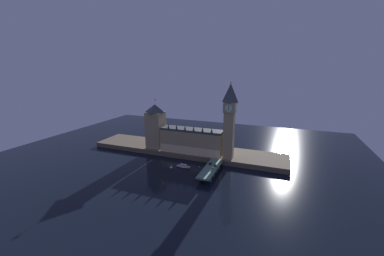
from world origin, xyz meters
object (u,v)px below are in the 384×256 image
pedestrian_near_rail (202,170)px  street_lamp_far (209,158)px  boat_upstream (183,166)px  clock_tower (229,119)px  victoria_tower (156,126)px  street_lamp_near (199,169)px  pedestrian_mid_walk (217,166)px  car_southbound_trail (215,165)px  car_southbound_lead (212,169)px  car_northbound_lead (210,164)px

pedestrian_near_rail → street_lamp_far: 23.75m
pedestrian_near_rail → boat_upstream: 26.97m
boat_upstream → clock_tower: bearing=36.4°
victoria_tower → boat_upstream: 63.66m
street_lamp_near → clock_tower: bearing=72.5°
street_lamp_near → street_lamp_far: bearing=90.0°
pedestrian_mid_walk → street_lamp_near: 21.26m
pedestrian_near_rail → victoria_tower: bearing=147.9°
car_southbound_trail → pedestrian_near_rail: size_ratio=2.28×
car_southbound_lead → car_southbound_trail: bearing=90.0°
clock_tower → pedestrian_near_rail: size_ratio=44.97×
car_southbound_trail → car_northbound_lead: bearing=152.8°
pedestrian_mid_walk → street_lamp_far: 16.01m
clock_tower → car_southbound_lead: (-6.29, -34.54, -39.10)m
boat_upstream → car_southbound_lead: bearing=-12.7°
pedestrian_mid_walk → boat_upstream: pedestrian_mid_walk is taller
car_northbound_lead → street_lamp_near: size_ratio=0.71×
victoria_tower → clock_tower: bearing=-2.8°
victoria_tower → car_southbound_trail: victoria_tower is taller
pedestrian_mid_walk → boat_upstream: (-33.68, 0.45, -5.38)m
car_northbound_lead → street_lamp_far: 8.05m
street_lamp_near → victoria_tower: bearing=144.4°
car_northbound_lead → street_lamp_far: street_lamp_far is taller
car_southbound_lead → street_lamp_far: size_ratio=0.75×
clock_tower → street_lamp_far: 42.22m
street_lamp_near → boat_upstream: bearing=141.1°
car_southbound_trail → victoria_tower: bearing=159.0°
pedestrian_near_rail → pedestrian_mid_walk: (10.43, 12.12, -0.01)m
pedestrian_near_rail → car_southbound_lead: bearing=35.4°
car_southbound_lead → car_southbound_trail: size_ratio=1.15×
street_lamp_near → pedestrian_near_rail: bearing=86.1°
victoria_tower → pedestrian_near_rail: 86.36m
boat_upstream → pedestrian_mid_walk: bearing=-0.8°
car_southbound_lead → pedestrian_near_rail: bearing=-144.6°
clock_tower → street_lamp_far: (-14.51, -16.54, -36.04)m
victoria_tower → car_southbound_trail: bearing=-21.0°
car_southbound_lead → boat_upstream: car_southbound_lead is taller
pedestrian_near_rail → street_lamp_near: bearing=-93.9°
clock_tower → car_southbound_trail: bearing=-103.6°
street_lamp_near → pedestrian_mid_walk: bearing=58.9°
victoria_tower → street_lamp_far: victoria_tower is taller
victoria_tower → street_lamp_far: (70.02, -20.61, -20.56)m
car_northbound_lead → car_southbound_lead: 12.36m
car_southbound_lead → street_lamp_far: bearing=114.5°
car_northbound_lead → pedestrian_mid_walk: (7.82, -4.65, 0.25)m
pedestrian_near_rail → street_lamp_far: bearing=91.0°
street_lamp_near → boat_upstream: 30.61m
street_lamp_far → boat_upstream: (-22.85, -11.00, -8.20)m
car_southbound_trail → street_lamp_near: 21.85m
street_lamp_far → pedestrian_mid_walk: bearing=-46.6°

